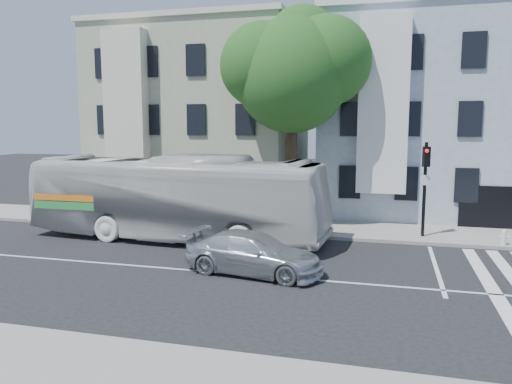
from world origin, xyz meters
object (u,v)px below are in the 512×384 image
(sedan, at_px, (253,253))
(traffic_signal, at_px, (425,177))
(fire_hydrant, at_px, (504,237))
(bus, at_px, (176,198))

(sedan, relative_size, traffic_signal, 1.12)
(fire_hydrant, bearing_deg, bus, -171.83)
(sedan, bearing_deg, bus, 57.84)
(bus, distance_m, fire_hydrant, 14.09)
(sedan, xyz_separation_m, fire_hydrant, (9.16, 6.10, -0.23))
(bus, height_order, traffic_signal, traffic_signal)
(sedan, height_order, fire_hydrant, sedan)
(bus, relative_size, fire_hydrant, 20.69)
(sedan, bearing_deg, traffic_signal, -32.19)
(bus, bearing_deg, sedan, -127.18)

